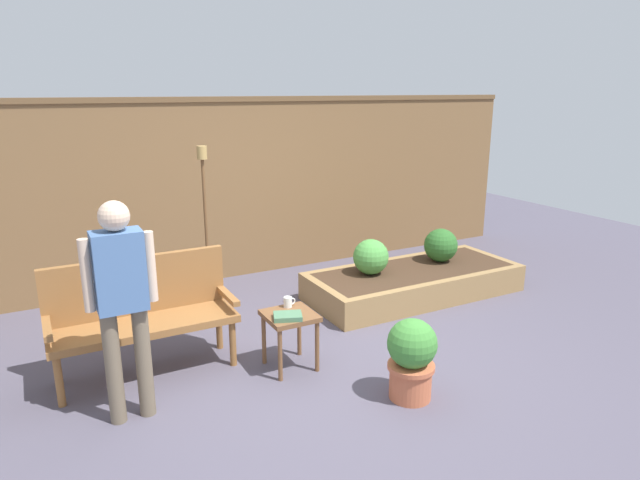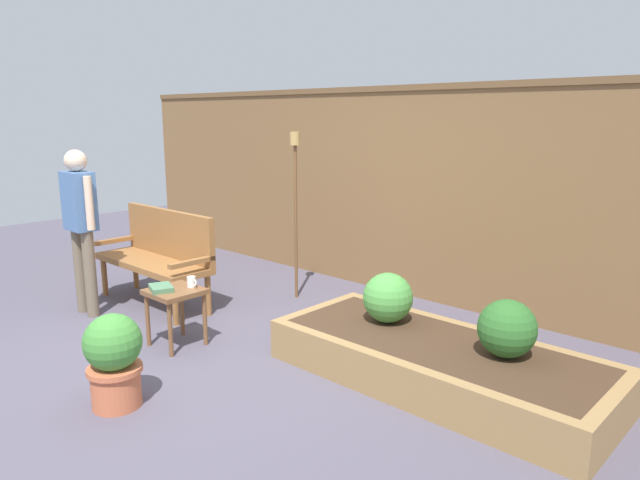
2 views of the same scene
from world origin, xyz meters
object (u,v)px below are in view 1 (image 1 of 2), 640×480
Objects in this scene: shrub_far_corner at (441,245)px; shrub_near_bench at (371,257)px; side_table at (290,323)px; book_on_table at (288,316)px; tiki_torch at (204,200)px; garden_bench at (141,308)px; potted_boxwood at (412,357)px; person_by_bench at (122,293)px; cup_on_table at (288,302)px.

shrub_near_bench is at bearing 180.00° from shrub_far_corner.
book_on_table is at bearing -123.54° from side_table.
book_on_table reaches higher than side_table.
shrub_far_corner is 0.23× the size of tiki_torch.
side_table is 2.58m from shrub_far_corner.
garden_bench is at bearing -129.83° from tiki_torch.
shrub_near_bench is at bearing 65.40° from potted_boxwood.
shrub_far_corner is (2.45, 1.06, -0.01)m from book_on_table.
potted_boxwood is (0.59, -0.85, -0.06)m from side_table.
book_on_table is 0.14× the size of person_by_bench.
book_on_table is at bearing -115.88° from cup_on_table.
person_by_bench is at bearing -122.53° from tiki_torch.
book_on_table is at bearing 130.32° from potted_boxwood.
cup_on_table is 0.28× the size of shrub_near_bench.
shrub_near_bench is (1.37, 0.84, -0.03)m from cup_on_table.
side_table is at bearing -157.95° from shrub_far_corner.
person_by_bench is at bearing 159.25° from potted_boxwood.
cup_on_table is at bearing 85.02° from book_on_table.
book_on_table is 0.58× the size of shrub_far_corner.
potted_boxwood reaches higher than book_on_table.
garden_bench is 3.74× the size of shrub_near_bench.
person_by_bench is at bearing -163.25° from shrub_far_corner.
garden_bench reaches higher than shrub_near_bench.
side_table is at bearing 6.17° from person_by_bench.
cup_on_table is 1.14m from potted_boxwood.
shrub_far_corner is at bearing 16.75° from person_by_bench.
garden_bench is at bearing 169.26° from book_on_table.
garden_bench is 0.81m from person_by_bench.
potted_boxwood is at bearing -61.19° from cup_on_table.
cup_on_table is at bearing -80.51° from tiki_torch.
potted_boxwood reaches higher than side_table.
book_on_table is 1.31m from person_by_bench.
tiki_torch is 1.09× the size of person_by_bench.
book_on_table is 1.02m from potted_boxwood.
side_table is at bearing -110.17° from cup_on_table.
potted_boxwood reaches higher than cup_on_table.
tiki_torch is (-1.62, 0.61, 0.67)m from shrub_near_bench.
potted_boxwood is (0.54, -0.98, -0.19)m from cup_on_table.
book_on_table is 0.36× the size of potted_boxwood.
garden_bench is 6.45× the size of book_on_table.
garden_bench reaches higher than cup_on_table.
cup_on_table is 0.48× the size of book_on_table.
side_table is (1.07, -0.53, -0.15)m from garden_bench.
shrub_far_corner is 3.87m from person_by_bench.
tiki_torch reaches higher than person_by_bench.
cup_on_table is (1.12, -0.40, -0.02)m from garden_bench.
potted_boxwood is 2.69m from tiki_torch.
cup_on_table reaches higher than book_on_table.
person_by_bench is (-2.71, -1.11, 0.44)m from shrub_near_bench.
tiki_torch is at bearing 107.85° from potted_boxwood.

